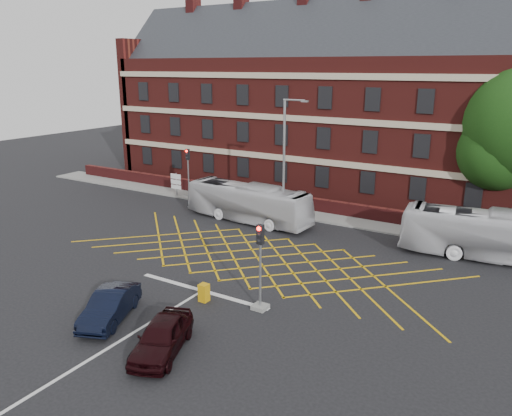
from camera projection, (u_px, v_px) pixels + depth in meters
The scene contains 16 objects.
ground at pixel (239, 268), 28.88m from camera, with size 120.00×120.00×0.00m, color black.
victorian_building at pixel (375, 106), 44.65m from camera, with size 51.00×12.17×20.40m.
boundary_wall at pixel (329, 207), 39.39m from camera, with size 56.00×0.50×1.10m, color #501516.
far_pavement at pixel (324, 216), 38.71m from camera, with size 60.00×3.00×0.12m, color slate.
box_junction_hatching at pixel (257, 257), 30.52m from camera, with size 11.50×0.12×0.02m, color #CC990C.
stop_line at pixel (203, 291), 26.00m from camera, with size 8.00×0.30×0.02m, color silver.
centre_line at pixel (107, 349), 20.67m from camera, with size 0.15×14.00×0.02m, color silver.
bus_left at pixel (248, 203), 37.35m from camera, with size 2.39×10.22×2.85m, color silver.
bus_right at pixel (495, 236), 29.86m from camera, with size 2.54×10.86×3.03m, color silver.
car_navy at pixel (110, 306), 22.89m from camera, with size 1.46×4.18×1.38m, color black.
car_maroon at pixel (162, 336), 20.27m from camera, with size 1.67×4.15×1.41m, color black.
traffic_light_near at pixel (260, 275), 23.60m from camera, with size 0.70×0.70×4.27m.
traffic_light_far at pixel (188, 177), 44.34m from camera, with size 0.70×0.70×4.27m.
street_lamp at pixel (284, 184), 35.52m from camera, with size 2.25×1.00×9.14m.
direction_signs at pixel (176, 182), 44.11m from camera, with size 1.10×0.16×2.20m.
utility_cabinet at pixel (204, 293), 24.77m from camera, with size 0.45×0.44×0.90m, color #CA910B.
Camera 1 is at (14.79, -22.37, 11.31)m, focal length 35.00 mm.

